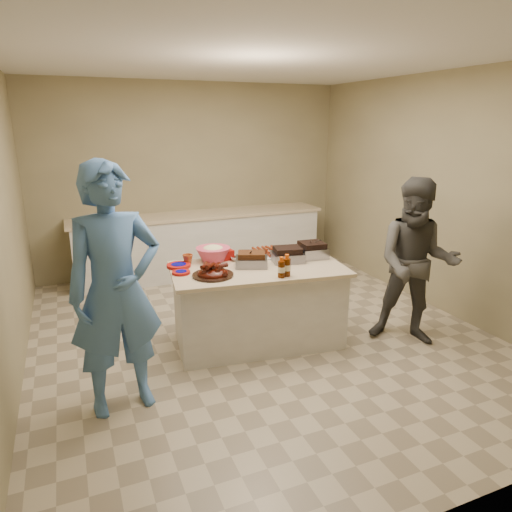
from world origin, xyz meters
name	(u,v)px	position (x,y,z in m)	size (l,w,h in m)	color
room	(260,334)	(0.00, 0.00, 0.00)	(4.50, 5.00, 2.70)	#968A61
back_counter	(201,244)	(0.00, 2.20, 0.45)	(3.60, 0.64, 0.90)	silver
island	(258,341)	(-0.08, -0.13, 0.00)	(1.67, 0.88, 0.79)	silver
rib_platter	(213,276)	(-0.57, -0.21, 0.79)	(0.38, 0.38, 0.15)	#450D04
pulled_pork_tray	(251,266)	(-0.13, -0.08, 0.79)	(0.30, 0.23, 0.09)	#47230F
brisket_tray	(287,261)	(0.27, -0.06, 0.79)	(0.31, 0.26, 0.09)	black
roasting_pan	(312,257)	(0.57, -0.03, 0.79)	(0.28, 0.28, 0.11)	gray
coleslaw_bowl	(213,261)	(-0.42, 0.24, 0.79)	(0.35, 0.35, 0.24)	#CA3D57
sausage_plate	(267,256)	(0.15, 0.19, 0.79)	(0.32, 0.32, 0.05)	silver
mac_cheese_dish	(297,254)	(0.48, 0.15, 0.79)	(0.31, 0.23, 0.08)	orange
bbq_bottle_a	(281,277)	(0.00, -0.49, 0.79)	(0.06, 0.06, 0.19)	#431A02
bbq_bottle_b	(287,276)	(0.06, -0.47, 0.79)	(0.07, 0.07, 0.20)	#431A02
mustard_bottle	(243,267)	(-0.21, -0.06, 0.79)	(0.04, 0.04, 0.12)	#EDBC00
sauce_bowl	(238,260)	(-0.19, 0.16, 0.79)	(0.14, 0.04, 0.14)	silver
plate_stack_large	(179,267)	(-0.79, 0.17, 0.79)	(0.23, 0.23, 0.03)	#990F0A
plate_stack_small	(181,274)	(-0.82, -0.04, 0.79)	(0.17, 0.17, 0.02)	#990F0A
plastic_cup	(188,264)	(-0.68, 0.24, 0.79)	(0.10, 0.10, 0.10)	#9F421A
basket_stack	(223,259)	(-0.32, 0.25, 0.79)	(0.20, 0.15, 0.10)	#990F0A
guest_blue	(126,404)	(-1.47, -0.72, 0.00)	(0.70, 1.91, 0.46)	#4B7AB8
guest_gray	(408,340)	(1.35, -0.70, 0.00)	(0.81, 1.66, 0.63)	#4A4842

